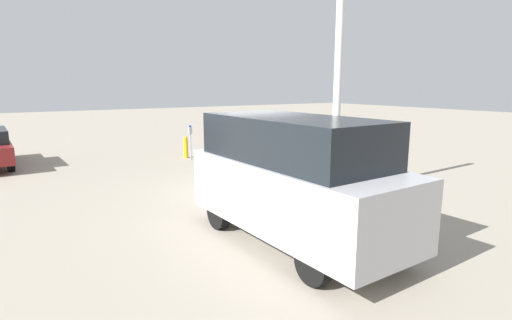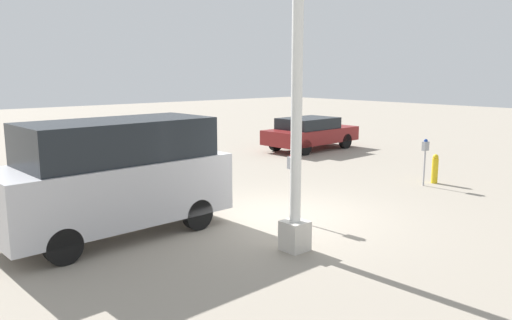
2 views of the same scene
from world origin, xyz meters
name	(u,v)px [view 2 (image 2 of 2)]	position (x,y,z in m)	size (l,w,h in m)	color
ground_plane	(279,216)	(0.00, 0.00, 0.00)	(80.00, 80.00, 0.00)	gray
parking_meter_near	(292,171)	(0.00, 0.39, 1.11)	(0.21, 0.13, 1.50)	#9E9EA3
parking_meter_far	(425,151)	(-5.28, 0.47, 1.00)	(0.21, 0.13, 1.36)	#9E9EA3
lamp_post	(296,137)	(1.30, 1.77, 2.10)	(0.44, 0.44, 5.62)	beige
parked_van	(116,175)	(3.34, -1.18, 1.23)	(4.60, 1.99, 2.31)	#B2B2B7
car_distant	(310,132)	(-7.81, -6.32, 0.74)	(4.35, 1.97, 1.36)	maroon
fire_hydrant	(435,169)	(-5.83, 0.50, 0.43)	(0.18, 0.18, 0.86)	gold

